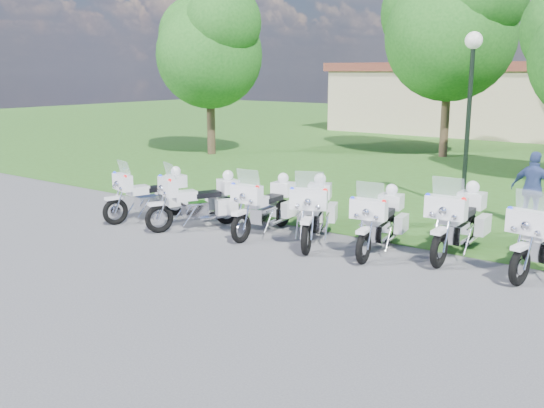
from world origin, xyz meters
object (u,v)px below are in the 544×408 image
Objects in this scene: motorcycle_0 at (151,194)px; bystander_c at (533,189)px; motorcycle_1 at (199,200)px; motorcycle_3 at (314,210)px; motorcycle_4 at (380,220)px; lamp_post at (471,78)px; motorcycle_2 at (266,205)px; motorcycle_5 at (459,220)px.

bystander_c is (7.82, 4.89, 0.25)m from motorcycle_0.
motorcycle_3 reaches higher than motorcycle_1.
lamp_post is at bearing -99.07° from motorcycle_4.
motorcycle_2 is 2.74m from motorcycle_4.
motorcycle_5 reaches higher than motorcycle_1.
motorcycle_5 is at bearing -140.33° from motorcycle_1.
motorcycle_1 is 0.88× the size of motorcycle_5.
motorcycle_0 is 0.49× the size of lamp_post.
motorcycle_2 is (3.11, 0.63, 0.01)m from motorcycle_0.
motorcycle_0 is at bearing 37.99° from bystander_c.
motorcycle_3 is 5.89m from lamp_post.
motorcycle_1 is 4.35m from motorcycle_4.
motorcycle_4 is (4.28, 0.79, -0.02)m from motorcycle_1.
motorcycle_3 is 2.98m from motorcycle_5.
motorcycle_2 is 6.35m from bystander_c.
bystander_c is (1.93, -0.81, -2.55)m from lamp_post.
motorcycle_0 is 1.25× the size of bystander_c.
motorcycle_0 is at bearing -135.93° from lamp_post.
lamp_post is (2.77, 5.07, 2.78)m from motorcycle_2.
bystander_c reaches higher than motorcycle_3.
motorcycle_0 is 0.96× the size of motorcycle_3.
motorcycle_0 is 0.96× the size of motorcycle_4.
motorcycle_5 is at bearing -170.10° from motorcycle_2.
motorcycle_2 is at bearing -136.08° from motorcycle_1.
motorcycle_3 is 1.30× the size of bystander_c.
motorcycle_4 is at bearing 26.24° from motorcycle_5.
motorcycle_5 is 1.42× the size of bystander_c.
bystander_c is (1.98, 4.01, 0.24)m from motorcycle_4.
motorcycle_4 is (1.48, 0.17, -0.04)m from motorcycle_3.
motorcycle_2 is 1.01× the size of motorcycle_3.
motorcycle_2 is 1.31× the size of bystander_c.
motorcycle_1 reaches higher than motorcycle_4.
bystander_c reaches higher than motorcycle_5.
motorcycle_4 is 1.30× the size of bystander_c.
motorcycle_5 is (7.21, 1.60, 0.07)m from motorcycle_0.
motorcycle_1 is 5.85m from motorcycle_5.
motorcycle_3 is at bearing -154.81° from motorcycle_0.
motorcycle_1 is at bearing -127.61° from lamp_post.
motorcycle_0 is 3.18m from motorcycle_2.
motorcycle_4 is at bearing -155.51° from motorcycle_0.
motorcycle_2 is at bearing -118.66° from lamp_post.
motorcycle_0 is at bearing 0.04° from motorcycle_4.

